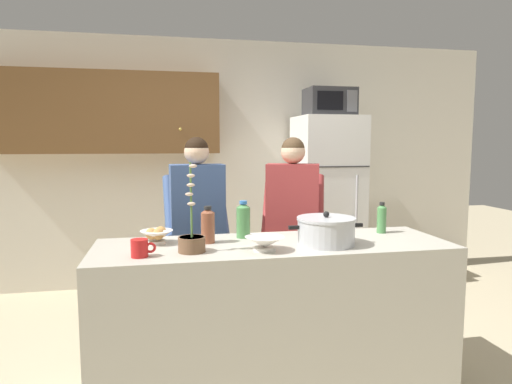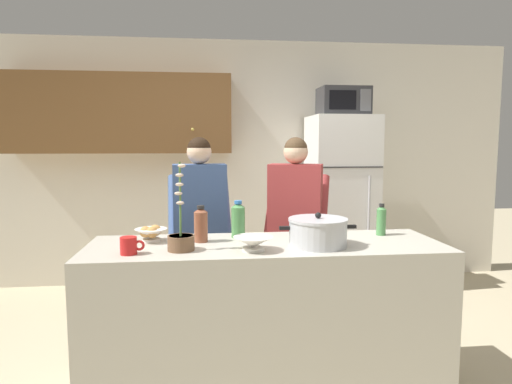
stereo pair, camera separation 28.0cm
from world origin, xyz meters
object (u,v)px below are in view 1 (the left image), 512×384
person_near_pot (197,217)px  bottle_far_corner (208,225)px  bread_bowl (157,235)px  bottle_mid_counter (243,220)px  cooking_pot (326,231)px  refrigerator (327,203)px  empty_bowl (265,243)px  person_by_sink (293,215)px  microwave (329,102)px  bottle_near_edge (382,218)px  coffee_mug (140,248)px  potted_orchid (192,239)px

person_near_pot → bottle_far_corner: bearing=-88.7°
bread_bowl → bottle_mid_counter: bearing=7.9°
cooking_pot → bread_bowl: size_ratio=2.34×
refrigerator → person_near_pot: size_ratio=1.15×
bottle_mid_counter → bottle_far_corner: 0.26m
empty_bowl → bottle_far_corner: (-0.29, 0.26, 0.06)m
refrigerator → cooking_pot: bearing=-110.6°
refrigerator → person_by_sink: 1.34m
microwave → cooking_pot: 2.26m
bottle_far_corner → bottle_mid_counter: bearing=25.0°
empty_bowl → bottle_mid_counter: (-0.06, 0.37, 0.07)m
bottle_far_corner → bread_bowl: bearing=173.5°
bottle_near_edge → bottle_mid_counter: (-0.93, 0.04, 0.01)m
microwave → bottle_near_edge: microwave is taller
person_near_pot → coffee_mug: size_ratio=11.92×
refrigerator → microwave: 1.04m
refrigerator → potted_orchid: refrigerator is taller
bottle_mid_counter → potted_orchid: 0.47m
refrigerator → person_near_pot: (-1.42, -1.07, 0.07)m
refrigerator → bottle_near_edge: bearing=-98.3°
bread_bowl → bottle_far_corner: bearing=-6.5°
coffee_mug → bottle_near_edge: bearing=12.4°
refrigerator → person_near_pot: refrigerator is taller
person_by_sink → coffee_mug: (-1.09, -0.89, 0.00)m
person_near_pot → cooking_pot: person_near_pot is taller
refrigerator → empty_bowl: size_ratio=8.03×
cooking_pot → bottle_far_corner: bearing=164.8°
person_near_pot → bottle_mid_counter: bearing=-66.6°
bottle_near_edge → bottle_mid_counter: bottle_mid_counter is taller
bottle_near_edge → bottle_far_corner: bearing=-176.4°
bread_bowl → bottle_mid_counter: (0.54, 0.07, 0.06)m
bottle_mid_counter → person_by_sink: bearing=47.5°
potted_orchid → bottle_near_edge: bearing=12.6°
bottle_far_corner → potted_orchid: bearing=-117.4°
empty_bowl → bottle_near_edge: bottle_near_edge is taller
cooking_pot → bottle_far_corner: bottle_far_corner is taller
bottle_mid_counter → coffee_mug: bearing=-148.7°
cooking_pot → potted_orchid: potted_orchid is taller
person_by_sink → potted_orchid: 1.17m
bottle_far_corner → person_near_pot: bearing=91.3°
empty_bowl → bottle_near_edge: bearing=21.0°
person_near_pot → empty_bowl: person_near_pot is taller
microwave → cooking_pot: (-0.73, -1.92, -0.93)m
microwave → person_near_pot: microwave is taller
refrigerator → potted_orchid: size_ratio=3.62×
person_by_sink → potted_orchid: person_by_sink is taller
person_by_sink → cooking_pot: bearing=-92.0°
cooking_pot → coffee_mug: (-1.06, -0.08, -0.03)m
bread_bowl → empty_bowl: bread_bowl is taller
microwave → empty_bowl: 2.48m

